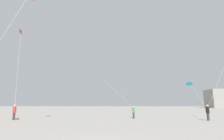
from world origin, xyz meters
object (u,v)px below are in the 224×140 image
Objects in this scene: kite_magenta_delta at (21,34)px; handbag_beside_flyer at (17,119)px; person_in_green at (134,112)px; person_in_black at (208,112)px; kite_cyan_diamond at (189,84)px; building_left_hall at (221,99)px; kite_amber_diamond at (104,79)px; person_in_red at (14,111)px.

handbag_beside_flyer is at bearing -55.66° from kite_magenta_delta.
person_in_green is at bearing -9.58° from kite_magenta_delta.
person_in_black is 0.22× the size of kite_cyan_diamond.
building_left_hall is 40.48× the size of handbag_beside_flyer.
kite_amber_diamond is 37.47× the size of handbag_beside_flyer.
person_in_black is at bearing -46.31° from kite_amber_diamond.
kite_magenta_delta is at bearing -176.50° from kite_cyan_diamond.
person_in_red reaches higher than person_in_black.
kite_amber_diamond is 82.74m from building_left_hall.
building_left_hall is (50.17, 72.73, 3.78)m from person_in_green.
kite_cyan_diamond is 0.65× the size of kite_magenta_delta.
handbag_beside_flyer is at bearing -122.48° from kite_amber_diamond.
kite_amber_diamond is at bearing -174.62° from person_in_black.
person_in_black is 22.38m from handbag_beside_flyer.
person_in_green is 14.39m from handbag_beside_flyer.
person_in_red is at bearing 107.06° from person_in_green.
kite_amber_diamond is 0.93× the size of building_left_hall.
building_left_hall is (55.23, 61.58, -2.13)m from kite_amber_diamond.
building_left_hall reaches higher than kite_cyan_diamond.
kite_cyan_diamond is 28.78m from kite_magenta_delta.
kite_cyan_diamond is 25.11m from handbag_beside_flyer.
person_in_red is at bearing -123.29° from kite_amber_diamond.
person_in_green is at bearing -124.59° from building_left_hall.
person_in_black is 5.60× the size of handbag_beside_flyer.
kite_magenta_delta is (-3.78, 6.15, 12.34)m from person_in_red.
kite_magenta_delta is 16.75m from kite_amber_diamond.
kite_amber_diamond is (-13.36, 13.99, 5.80)m from person_in_black.
building_left_hall reaches higher than kite_amber_diamond.
person_in_green is 0.13× the size of kite_amber_diamond.
person_in_black is at bearing 3.17° from person_in_red.
kite_amber_diamond reaches higher than person_in_red.
kite_cyan_diamond is 25.87× the size of handbag_beside_flyer.
kite_cyan_diamond is (23.73, 7.83, 4.07)m from person_in_red.
person_in_red is 99.66m from building_left_hall.
kite_amber_diamond reaches higher than person_in_green.
kite_cyan_diamond is 79.31m from building_left_hall.
handbag_beside_flyer is (-22.36, -0.15, -0.86)m from person_in_black.
person_in_green is 0.12× the size of kite_magenta_delta.
handbag_beside_flyer is at bearing -127.93° from person_in_black.
kite_cyan_diamond is at bearing -57.96° from person_in_green.
kite_magenta_delta reaches higher than person_in_red.
building_left_hall is at bearing 52.12° from person_in_red.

